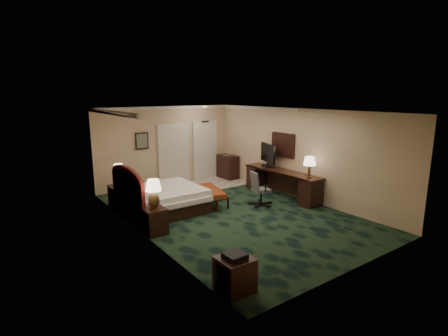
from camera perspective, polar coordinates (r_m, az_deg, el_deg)
floor at (r=9.41m, az=1.18°, el=-7.31°), size 5.00×7.50×0.00m
ceiling at (r=8.89m, az=1.25°, el=9.34°), size 5.00×7.50×0.00m
wall_back at (r=12.22m, az=-9.38°, el=3.58°), size 5.00×0.00×2.70m
wall_front at (r=6.54m, az=21.35°, el=-4.55°), size 5.00×0.00×2.70m
wall_left at (r=7.85m, az=-13.57°, el=-1.34°), size 0.00×7.50×2.70m
wall_right at (r=10.71m, az=12.00°, el=2.29°), size 0.00×7.50×2.70m
crown_molding at (r=8.89m, az=1.25°, el=9.02°), size 5.00×7.50×0.10m
tile_patch at (r=12.19m, az=-3.59°, el=-2.76°), size 3.20×1.70×0.01m
headboard at (r=8.94m, az=-15.44°, el=-4.11°), size 0.12×2.00×1.40m
entry_door at (r=12.99m, az=-3.14°, el=2.89°), size 1.02×0.06×2.18m
closet_doors at (r=12.34m, az=-8.21°, el=2.29°), size 1.20×0.06×2.10m
wall_art at (r=11.79m, az=-13.27°, el=4.34°), size 0.45×0.06×0.55m
wall_mirror at (r=11.06m, az=9.62°, el=3.74°), size 0.05×0.95×0.75m
bed at (r=9.61m, az=-9.92°, el=-5.09°), size 2.00×1.85×0.63m
nightstand_near at (r=8.17m, az=-11.29°, el=-8.44°), size 0.47×0.54×0.59m
nightstand_far at (r=10.26m, az=-16.73°, el=-4.42°), size 0.48×0.55×0.60m
lamp_near at (r=7.95m, az=-11.41°, el=-4.23°), size 0.41×0.41×0.68m
lamp_far at (r=10.11m, az=-16.76°, el=-1.08°), size 0.42×0.42×0.62m
bed_bench at (r=10.04m, az=-2.18°, el=-4.66°), size 0.80×1.45×0.46m
side_table at (r=5.85m, az=1.75°, el=-16.97°), size 0.53×0.53×0.57m
desk at (r=10.90m, az=9.37°, el=-2.52°), size 0.61×2.82×0.81m
tv at (r=11.22m, az=7.17°, el=2.06°), size 0.38×0.94×0.75m
desk_lamp at (r=10.02m, az=13.76°, el=0.15°), size 0.39×0.39×0.60m
desk_chair at (r=9.92m, az=6.11°, el=-3.34°), size 0.68×0.65×0.99m
minibar at (r=13.05m, az=0.61°, el=0.21°), size 0.46×0.83×0.87m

